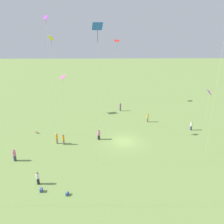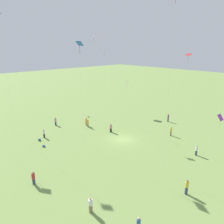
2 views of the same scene
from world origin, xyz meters
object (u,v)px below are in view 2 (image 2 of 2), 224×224
at_px(person_7, 171,131).
at_px(picnic_bag_1, 44,146).
at_px(kite_4, 80,48).
at_px(person_11, 88,123).
at_px(kite_8, 127,82).
at_px(person_5, 196,151).
at_px(kite_0, 188,57).
at_px(person_1, 33,178).
at_px(kite_6, 0,23).
at_px(kite_1, 175,11).
at_px(kite_5, 93,45).
at_px(person_6, 168,118).
at_px(person_0, 44,134).
at_px(picnic_bag_0, 88,116).
at_px(kite_2, 220,119).
at_px(picnic_bag_2, 39,140).
at_px(person_4, 56,122).
at_px(person_10, 187,187).
at_px(person_3, 111,128).
at_px(person_8, 91,205).
at_px(kite_7, 104,55).
at_px(person_2, 86,121).

xyz_separation_m(person_7, picnic_bag_1, (19.83, -11.88, -0.71)).
bearing_deg(person_7, kite_4, -99.51).
bearing_deg(person_11, picnic_bag_1, 121.25).
bearing_deg(kite_8, person_5, 84.76).
height_order(kite_0, picnic_bag_1, kite_0).
bearing_deg(person_1, kite_6, -38.09).
bearing_deg(kite_1, picnic_bag_1, 112.37).
distance_m(kite_8, picnic_bag_1, 26.54).
bearing_deg(kite_5, kite_6, -34.41).
relative_size(person_6, person_7, 1.03).
bearing_deg(person_0, picnic_bag_0, 79.40).
height_order(person_11, picnic_bag_1, person_11).
relative_size(person_11, kite_8, 0.21).
bearing_deg(kite_8, kite_0, 143.48).
relative_size(kite_2, kite_5, 0.39).
bearing_deg(picnic_bag_2, person_0, -151.77).
bearing_deg(person_5, picnic_bag_0, -70.78).
xyz_separation_m(person_1, person_4, (-12.39, -16.89, -0.02)).
bearing_deg(picnic_bag_1, kite_1, 114.20).
height_order(person_7, kite_6, kite_6).
relative_size(person_0, picnic_bag_0, 3.49).
bearing_deg(person_1, kite_8, -91.11).
bearing_deg(kite_1, person_7, 26.11).
distance_m(person_1, person_11, 20.18).
xyz_separation_m(person_7, person_10, (13.54, 10.67, 0.06)).
bearing_deg(person_0, person_3, 30.96).
bearing_deg(person_7, person_10, -29.74).
bearing_deg(kite_6, person_10, 81.26).
xyz_separation_m(person_7, kite_6, (21.19, -21.28, 19.10)).
relative_size(person_6, picnic_bag_2, 4.20).
distance_m(person_7, picnic_bag_1, 23.13).
xyz_separation_m(person_8, picnic_bag_2, (-4.04, -20.21, -0.65)).
relative_size(person_1, kite_2, 0.24).
bearing_deg(kite_8, kite_2, 87.92).
bearing_deg(kite_4, kite_7, -22.89).
height_order(person_8, kite_4, kite_4).
distance_m(person_11, kite_4, 17.04).
xyz_separation_m(person_7, person_11, (8.73, -14.30, -0.01)).
bearing_deg(person_6, person_2, 122.44).
height_order(person_4, kite_6, kite_6).
bearing_deg(person_0, person_5, 3.69).
xyz_separation_m(person_5, kite_8, (-9.08, -23.53, 6.81)).
xyz_separation_m(kite_6, picnic_bag_2, (-1.95, 6.54, -19.77)).
height_order(person_3, person_5, person_3).
bearing_deg(person_2, person_5, -127.14).
relative_size(person_2, kite_8, 0.22).
distance_m(person_10, kite_8, 33.72).
distance_m(kite_5, kite_7, 3.81).
relative_size(kite_1, picnic_bag_1, 47.76).
bearing_deg(kite_5, kite_0, 134.32).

